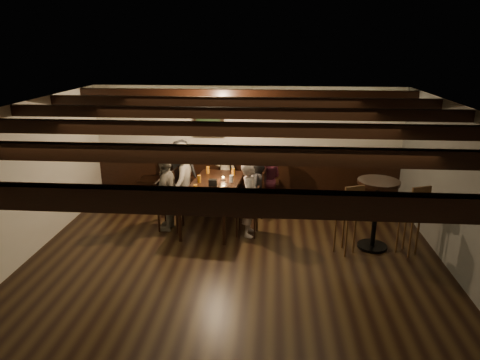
# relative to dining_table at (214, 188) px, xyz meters

# --- Properties ---
(room) EXTENTS (7.00, 7.00, 7.00)m
(room) POSITION_rel_dining_table_xyz_m (0.24, 0.16, 0.40)
(room) COLOR black
(room) RESTS_ON ground
(dining_table) EXTENTS (1.05, 2.03, 0.73)m
(dining_table) POSITION_rel_dining_table_xyz_m (0.00, 0.00, 0.00)
(dining_table) COLOR black
(dining_table) RESTS_ON floor
(chair_left_near) EXTENTS (0.43, 0.43, 0.87)m
(chair_left_near) POSITION_rel_dining_table_xyz_m (-0.67, 0.51, -0.41)
(chair_left_near) COLOR black
(chair_left_near) RESTS_ON floor
(chair_left_far) EXTENTS (0.45, 0.45, 0.92)m
(chair_left_far) POSITION_rel_dining_table_xyz_m (-0.76, -0.38, -0.39)
(chair_left_far) COLOR black
(chair_left_far) RESTS_ON floor
(chair_right_near) EXTENTS (0.46, 0.46, 0.93)m
(chair_right_near) POSITION_rel_dining_table_xyz_m (0.76, 0.38, -0.39)
(chair_right_near) COLOR black
(chair_right_near) RESTS_ON floor
(chair_right_far) EXTENTS (0.42, 0.42, 0.86)m
(chair_right_far) POSITION_rel_dining_table_xyz_m (0.67, -0.51, -0.41)
(chair_right_far) COLOR black
(chair_right_far) RESTS_ON floor
(person_bench_left) EXTENTS (0.70, 0.49, 1.35)m
(person_bench_left) POSITION_rel_dining_table_xyz_m (-0.81, 0.98, 0.00)
(person_bench_left) COLOR #29292B
(person_bench_left) RESTS_ON floor
(person_bench_centre) EXTENTS (0.50, 0.35, 1.30)m
(person_bench_centre) POSITION_rel_dining_table_xyz_m (0.09, 1.05, -0.02)
(person_bench_centre) COLOR gray
(person_bench_centre) RESTS_ON floor
(person_bench_right) EXTENTS (0.64, 0.52, 1.24)m
(person_bench_right) POSITION_rel_dining_table_xyz_m (0.98, 0.81, -0.05)
(person_bench_right) COLOR #561D2E
(person_bench_right) RESTS_ON floor
(person_left_near) EXTENTS (0.60, 0.95, 1.40)m
(person_left_near) POSITION_rel_dining_table_xyz_m (-0.71, 0.52, 0.02)
(person_left_near) COLOR gray
(person_left_near) RESTS_ON floor
(person_left_far) EXTENTS (0.40, 0.82, 1.35)m
(person_left_far) POSITION_rel_dining_table_xyz_m (-0.79, -0.38, 0.00)
(person_left_far) COLOR slate
(person_left_far) RESTS_ON floor
(person_right_near) EXTENTS (0.44, 0.63, 1.22)m
(person_right_near) POSITION_rel_dining_table_xyz_m (0.79, 0.38, -0.06)
(person_right_near) COLOR #252528
(person_right_near) RESTS_ON floor
(person_right_far) EXTENTS (0.36, 0.51, 1.34)m
(person_right_far) POSITION_rel_dining_table_xyz_m (0.71, -0.52, -0.01)
(person_right_far) COLOR #B8A49B
(person_right_far) RESTS_ON floor
(pint_a) EXTENTS (0.07, 0.07, 0.14)m
(pint_a) POSITION_rel_dining_table_xyz_m (-0.22, 0.72, 0.13)
(pint_a) COLOR #BF7219
(pint_a) RESTS_ON dining_table
(pint_b) EXTENTS (0.07, 0.07, 0.14)m
(pint_b) POSITION_rel_dining_table_xyz_m (0.31, 0.62, 0.13)
(pint_b) COLOR #BF7219
(pint_b) RESTS_ON dining_table
(pint_c) EXTENTS (0.07, 0.07, 0.14)m
(pint_c) POSITION_rel_dining_table_xyz_m (-0.29, 0.13, 0.13)
(pint_c) COLOR #BF7219
(pint_c) RESTS_ON dining_table
(pint_d) EXTENTS (0.07, 0.07, 0.14)m
(pint_d) POSITION_rel_dining_table_xyz_m (0.32, 0.17, 0.13)
(pint_d) COLOR silver
(pint_d) RESTS_ON dining_table
(pint_e) EXTENTS (0.07, 0.07, 0.14)m
(pint_e) POSITION_rel_dining_table_xyz_m (-0.26, -0.43, 0.13)
(pint_e) COLOR #BF7219
(pint_e) RESTS_ON dining_table
(pint_f) EXTENTS (0.07, 0.07, 0.14)m
(pint_f) POSITION_rel_dining_table_xyz_m (0.15, -0.57, 0.13)
(pint_f) COLOR silver
(pint_f) RESTS_ON dining_table
(pint_g) EXTENTS (0.07, 0.07, 0.14)m
(pint_g) POSITION_rel_dining_table_xyz_m (-0.02, -0.80, 0.13)
(pint_g) COLOR #BF7219
(pint_g) RESTS_ON dining_table
(plate_near) EXTENTS (0.24, 0.24, 0.01)m
(plate_near) POSITION_rel_dining_table_xyz_m (-0.21, -0.68, 0.07)
(plate_near) COLOR white
(plate_near) RESTS_ON dining_table
(plate_far) EXTENTS (0.24, 0.24, 0.01)m
(plate_far) POSITION_rel_dining_table_xyz_m (0.15, -0.32, 0.07)
(plate_far) COLOR white
(plate_far) RESTS_ON dining_table
(condiment_caddy) EXTENTS (0.15, 0.10, 0.12)m
(condiment_caddy) POSITION_rel_dining_table_xyz_m (-0.00, -0.05, 0.12)
(condiment_caddy) COLOR black
(condiment_caddy) RESTS_ON dining_table
(candle) EXTENTS (0.05, 0.05, 0.05)m
(candle) POSITION_rel_dining_table_xyz_m (0.15, 0.29, 0.09)
(candle) COLOR beige
(candle) RESTS_ON dining_table
(high_top_table) EXTENTS (0.66, 0.66, 1.17)m
(high_top_table) POSITION_rel_dining_table_xyz_m (2.77, -0.86, 0.10)
(high_top_table) COLOR black
(high_top_table) RESTS_ON floor
(bar_stool_left) EXTENTS (0.41, 0.43, 1.19)m
(bar_stool_left) POSITION_rel_dining_table_xyz_m (2.27, -1.07, -0.23)
(bar_stool_left) COLOR #372311
(bar_stool_left) RESTS_ON floor
(bar_stool_right) EXTENTS (0.41, 0.43, 1.19)m
(bar_stool_right) POSITION_rel_dining_table_xyz_m (3.27, -1.02, -0.23)
(bar_stool_right) COLOR #372311
(bar_stool_right) RESTS_ON floor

